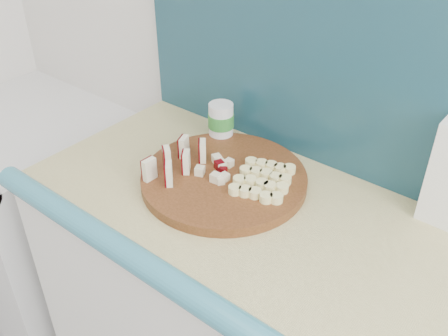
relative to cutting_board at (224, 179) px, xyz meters
name	(u,v)px	position (x,y,z in m)	size (l,w,h in m)	color
porcelain_fixture	(43,205)	(-0.91, -0.04, -0.52)	(0.70, 0.72, 0.84)	silver
cutting_board	(224,179)	(0.00, 0.00, 0.00)	(0.43, 0.43, 0.03)	#40250D
apple_wedges	(176,160)	(-0.11, -0.06, 0.04)	(0.09, 0.19, 0.06)	#F1E7C1
apple_chunks	(214,169)	(-0.03, -0.01, 0.02)	(0.07, 0.07, 0.02)	beige
banana_slices	(263,180)	(0.10, 0.03, 0.02)	(0.17, 0.19, 0.02)	#FDF19A
canister	(221,122)	(-0.14, 0.16, 0.05)	(0.08, 0.08, 0.12)	silver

